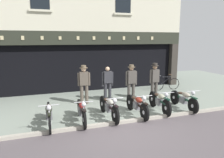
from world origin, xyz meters
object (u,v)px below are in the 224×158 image
(leaning_bicycle, at_px, (166,84))
(motorcycle_right, at_px, (184,99))
(shopkeeper_center, at_px, (108,82))
(assistant_far_right, at_px, (154,79))
(motorcycle_far_left, at_px, (49,114))
(salesman_right, at_px, (131,81))
(motorcycle_left, at_px, (82,110))
(motorcycle_center_right, at_px, (160,101))
(salesman_left, at_px, (84,82))
(advert_board_far, at_px, (139,59))
(motorcycle_center_left, at_px, (109,107))
(advert_board_near, at_px, (123,59))
(motorcycle_center, at_px, (137,105))

(leaning_bicycle, bearing_deg, motorcycle_right, 162.07)
(shopkeeper_center, height_order, assistant_far_right, assistant_far_right)
(motorcycle_far_left, distance_m, salesman_right, 4.19)
(motorcycle_left, height_order, leaning_bicycle, leaning_bicycle)
(salesman_right, bearing_deg, shopkeeper_center, -29.70)
(motorcycle_center_right, distance_m, motorcycle_right, 1.15)
(leaning_bicycle, bearing_deg, motorcycle_left, 123.88)
(motorcycle_center_right, bearing_deg, salesman_left, -30.94)
(motorcycle_center_right, relative_size, advert_board_far, 2.22)
(shopkeeper_center, bearing_deg, assistant_far_right, 164.62)
(motorcycle_center_right, height_order, salesman_left, salesman_left)
(motorcycle_center_left, height_order, assistant_far_right, assistant_far_right)
(motorcycle_center_left, bearing_deg, advert_board_near, -117.99)
(motorcycle_center_left, distance_m, salesman_right, 2.40)
(shopkeeper_center, xyz_separation_m, advert_board_near, (1.81, 2.43, 0.82))
(advert_board_near, bearing_deg, motorcycle_center, -106.44)
(motorcycle_center_right, bearing_deg, salesman_right, -65.83)
(motorcycle_far_left, height_order, salesman_right, salesman_right)
(motorcycle_left, relative_size, motorcycle_center_right, 1.02)
(motorcycle_center_left, relative_size, motorcycle_center, 1.06)
(salesman_left, distance_m, assistant_far_right, 3.34)
(motorcycle_right, bearing_deg, motorcycle_center_left, 3.55)
(motorcycle_far_left, bearing_deg, motorcycle_right, -177.67)
(shopkeeper_center, distance_m, leaning_bicycle, 4.07)
(shopkeeper_center, height_order, leaning_bicycle, shopkeeper_center)
(motorcycle_center_right, xyz_separation_m, salesman_left, (-2.62, 2.06, 0.55))
(salesman_right, distance_m, leaning_bicycle, 3.40)
(shopkeeper_center, relative_size, advert_board_near, 1.56)
(motorcycle_left, xyz_separation_m, shopkeeper_center, (1.73, 2.26, 0.48))
(advert_board_near, distance_m, leaning_bicycle, 2.89)
(salesman_left, xyz_separation_m, salesman_right, (2.12, -0.42, -0.02))
(motorcycle_right, bearing_deg, motorcycle_center_right, 2.28)
(motorcycle_far_left, xyz_separation_m, advert_board_far, (5.68, 4.66, 1.27))
(motorcycle_left, bearing_deg, leaning_bicycle, -145.45)
(motorcycle_left, xyz_separation_m, leaning_bicycle, (5.65, 3.24, -0.06))
(advert_board_near, relative_size, leaning_bicycle, 0.62)
(advert_board_far, distance_m, leaning_bicycle, 2.23)
(motorcycle_center_left, xyz_separation_m, assistant_far_right, (2.85, 1.59, 0.57))
(shopkeeper_center, bearing_deg, advert_board_near, -125.75)
(motorcycle_right, relative_size, leaning_bicycle, 1.16)
(motorcycle_center_left, height_order, leaning_bicycle, motorcycle_center_left)
(salesman_left, bearing_deg, salesman_right, 176.53)
(salesman_left, bearing_deg, motorcycle_right, 158.60)
(motorcycle_center_right, bearing_deg, motorcycle_center, 12.32)
(salesman_right, height_order, advert_board_near, advert_board_near)
(advert_board_far, bearing_deg, motorcycle_right, -92.77)
(motorcycle_left, xyz_separation_m, motorcycle_right, (4.34, 0.00, -0.00))
(shopkeeper_center, bearing_deg, advert_board_far, -138.49)
(motorcycle_center, relative_size, salesman_left, 1.12)
(motorcycle_center_left, distance_m, motorcycle_center, 1.12)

